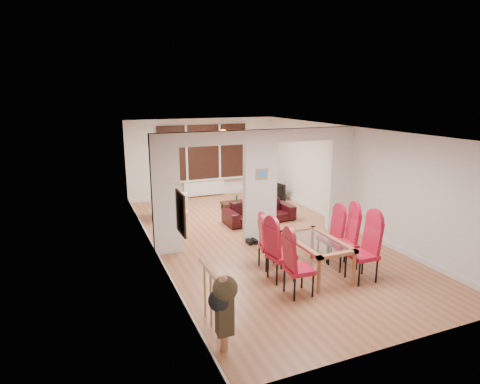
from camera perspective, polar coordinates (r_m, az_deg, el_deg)
floor at (r=9.67m, az=2.77°, el=-6.67°), size 5.00×9.00×0.01m
room_walls at (r=9.30m, az=2.87°, el=0.85°), size 5.00×9.00×2.60m
divider_wall at (r=9.30m, az=2.87°, el=0.85°), size 5.00×0.18×2.60m
bay_window_blinds at (r=13.34m, az=-5.27°, el=5.66°), size 3.00×0.08×1.80m
radiator at (r=13.53m, az=-5.10°, el=0.60°), size 1.40×0.08×0.50m
pendant_light at (r=12.29m, az=-2.40°, el=8.06°), size 0.36×0.36×0.36m
stair_newel at (r=5.97m, az=-4.01°, el=-14.59°), size 0.40×1.20×1.10m
wall_poster at (r=6.22m, az=-8.43°, el=-3.00°), size 0.04×0.52×0.67m
pillar_photo at (r=9.15m, az=3.15°, el=2.56°), size 0.30×0.03×0.25m
dining_table at (r=7.89m, az=10.66°, el=-9.08°), size 0.83×1.48×0.69m
dining_chair_la at (r=7.01m, az=8.40°, el=-10.21°), size 0.47×0.47×1.09m
dining_chair_lb at (r=7.49m, az=5.92°, el=-8.45°), size 0.51×0.51×1.11m
dining_chair_lc at (r=8.00m, az=4.34°, el=-7.25°), size 0.49×0.49×1.03m
dining_chair_ra at (r=7.75m, az=17.01°, el=-7.94°), size 0.49×0.49×1.18m
dining_chair_rb at (r=8.21m, az=14.54°, el=-6.57°), size 0.56×0.56×1.17m
dining_chair_rc at (r=8.56m, az=12.70°, el=-6.07°), size 0.42×0.42×1.04m
sofa at (r=10.87m, az=2.75°, el=-2.77°), size 1.95×0.83×0.56m
armchair at (r=11.19m, az=-9.83°, el=-2.07°), size 1.06×1.06×0.72m
person at (r=11.02m, az=-10.33°, el=0.88°), size 0.78×0.60×1.92m
television at (r=13.21m, az=4.73°, el=0.17°), size 0.96×0.35×0.55m
coffee_table at (r=12.13m, az=-0.51°, el=-1.86°), size 0.91×0.47×0.21m
bottle at (r=11.95m, az=-0.49°, el=-0.95°), size 0.06×0.06×0.26m
bowl at (r=12.10m, az=0.19°, el=-1.27°), size 0.20×0.20×0.05m
shoes at (r=9.37m, az=1.68°, el=-7.05°), size 0.23×0.24×0.09m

